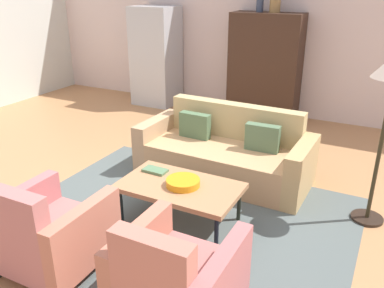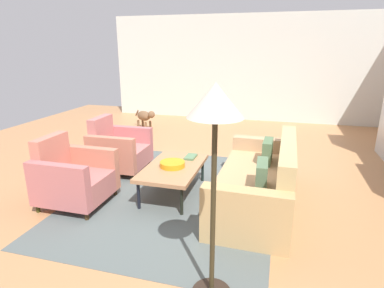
{
  "view_description": "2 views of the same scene",
  "coord_description": "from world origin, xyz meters",
  "px_view_note": "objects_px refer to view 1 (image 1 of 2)",
  "views": [
    {
      "loc": [
        2.22,
        -3.39,
        2.3
      ],
      "look_at": [
        0.48,
        -0.03,
        0.75
      ],
      "focal_mm": 37.7,
      "sensor_mm": 36.0,
      "label": 1
    },
    {
      "loc": [
        4.3,
        1.02,
        1.94
      ],
      "look_at": [
        0.66,
        0.01,
        0.79
      ],
      "focal_mm": 29.77,
      "sensor_mm": 36.0,
      "label": 2
    }
  ],
  "objects_px": {
    "cabinet": "(265,67)",
    "vase_round": "(275,3)",
    "book_stack": "(155,170)",
    "armchair_right": "(174,282)",
    "armchair_left": "(48,235)",
    "refrigerator": "(156,56)",
    "vase_tall": "(260,2)",
    "couch": "(226,154)",
    "coffee_table": "(180,188)",
    "fruit_bowl": "(183,182)"
  },
  "relations": [
    {
      "from": "cabinet",
      "to": "vase_round",
      "type": "distance_m",
      "value": 1.05
    },
    {
      "from": "book_stack",
      "to": "vase_round",
      "type": "bearing_deg",
      "value": 87.63
    },
    {
      "from": "armchair_right",
      "to": "book_stack",
      "type": "relative_size",
      "value": 3.4
    },
    {
      "from": "book_stack",
      "to": "cabinet",
      "type": "xyz_separation_m",
      "value": [
        0.04,
        3.51,
        0.48
      ]
    },
    {
      "from": "armchair_left",
      "to": "refrigerator",
      "type": "height_order",
      "value": "refrigerator"
    },
    {
      "from": "vase_tall",
      "to": "book_stack",
      "type": "bearing_deg",
      "value": -88.28
    },
    {
      "from": "armchair_right",
      "to": "book_stack",
      "type": "bearing_deg",
      "value": 126.93
    },
    {
      "from": "couch",
      "to": "coffee_table",
      "type": "height_order",
      "value": "couch"
    },
    {
      "from": "armchair_right",
      "to": "vase_tall",
      "type": "relative_size",
      "value": 2.94
    },
    {
      "from": "refrigerator",
      "to": "couch",
      "type": "bearing_deg",
      "value": -43.55
    },
    {
      "from": "couch",
      "to": "vase_round",
      "type": "relative_size",
      "value": 7.06
    },
    {
      "from": "couch",
      "to": "vase_round",
      "type": "height_order",
      "value": "vase_round"
    },
    {
      "from": "cabinet",
      "to": "armchair_left",
      "type": "bearing_deg",
      "value": -93.2
    },
    {
      "from": "armchair_left",
      "to": "armchair_right",
      "type": "bearing_deg",
      "value": -0.82
    },
    {
      "from": "fruit_bowl",
      "to": "cabinet",
      "type": "xyz_separation_m",
      "value": [
        -0.37,
        3.64,
        0.45
      ]
    },
    {
      "from": "vase_round",
      "to": "refrigerator",
      "type": "bearing_deg",
      "value": -177.45
    },
    {
      "from": "cabinet",
      "to": "vase_tall",
      "type": "relative_size",
      "value": 6.02
    },
    {
      "from": "fruit_bowl",
      "to": "cabinet",
      "type": "relative_size",
      "value": 0.19
    },
    {
      "from": "fruit_bowl",
      "to": "cabinet",
      "type": "bearing_deg",
      "value": 95.74
    },
    {
      "from": "coffee_table",
      "to": "book_stack",
      "type": "bearing_deg",
      "value": 159.79
    },
    {
      "from": "fruit_bowl",
      "to": "book_stack",
      "type": "distance_m",
      "value": 0.43
    },
    {
      "from": "armchair_right",
      "to": "couch",
      "type": "bearing_deg",
      "value": 104.42
    },
    {
      "from": "fruit_bowl",
      "to": "vase_round",
      "type": "xyz_separation_m",
      "value": [
        -0.27,
        3.64,
        1.51
      ]
    },
    {
      "from": "couch",
      "to": "refrigerator",
      "type": "height_order",
      "value": "refrigerator"
    },
    {
      "from": "armchair_left",
      "to": "vase_tall",
      "type": "height_order",
      "value": "vase_tall"
    },
    {
      "from": "couch",
      "to": "armchair_left",
      "type": "relative_size",
      "value": 2.41
    },
    {
      "from": "armchair_right",
      "to": "refrigerator",
      "type": "bearing_deg",
      "value": 123.31
    },
    {
      "from": "armchair_right",
      "to": "fruit_bowl",
      "type": "height_order",
      "value": "armchair_right"
    },
    {
      "from": "fruit_bowl",
      "to": "vase_tall",
      "type": "relative_size",
      "value": 1.13
    },
    {
      "from": "couch",
      "to": "coffee_table",
      "type": "relative_size",
      "value": 1.77
    },
    {
      "from": "fruit_bowl",
      "to": "refrigerator",
      "type": "bearing_deg",
      "value": 125.34
    },
    {
      "from": "couch",
      "to": "cabinet",
      "type": "relative_size",
      "value": 1.18
    },
    {
      "from": "coffee_table",
      "to": "refrigerator",
      "type": "xyz_separation_m",
      "value": [
        -2.47,
        3.54,
        0.55
      ]
    },
    {
      "from": "vase_tall",
      "to": "refrigerator",
      "type": "distance_m",
      "value": 2.24
    },
    {
      "from": "coffee_table",
      "to": "refrigerator",
      "type": "bearing_deg",
      "value": 124.94
    },
    {
      "from": "cabinet",
      "to": "refrigerator",
      "type": "bearing_deg",
      "value": -177.21
    },
    {
      "from": "armchair_right",
      "to": "armchair_left",
      "type": "bearing_deg",
      "value": -179.84
    },
    {
      "from": "coffee_table",
      "to": "cabinet",
      "type": "distance_m",
      "value": 3.7
    },
    {
      "from": "armchair_right",
      "to": "vase_round",
      "type": "distance_m",
      "value": 5.13
    },
    {
      "from": "armchair_right",
      "to": "vase_tall",
      "type": "height_order",
      "value": "vase_tall"
    },
    {
      "from": "refrigerator",
      "to": "armchair_left",
      "type": "bearing_deg",
      "value": -68.28
    },
    {
      "from": "vase_tall",
      "to": "fruit_bowl",
      "type": "bearing_deg",
      "value": -81.92
    },
    {
      "from": "couch",
      "to": "vase_tall",
      "type": "distance_m",
      "value": 3.0
    },
    {
      "from": "fruit_bowl",
      "to": "refrigerator",
      "type": "relative_size",
      "value": 0.18
    },
    {
      "from": "couch",
      "to": "cabinet",
      "type": "xyz_separation_m",
      "value": [
        -0.33,
        2.46,
        0.61
      ]
    },
    {
      "from": "fruit_bowl",
      "to": "book_stack",
      "type": "relative_size",
      "value": 1.3
    },
    {
      "from": "book_stack",
      "to": "vase_tall",
      "type": "distance_m",
      "value": 3.82
    },
    {
      "from": "vase_tall",
      "to": "refrigerator",
      "type": "height_order",
      "value": "vase_tall"
    },
    {
      "from": "coffee_table",
      "to": "armchair_right",
      "type": "xyz_separation_m",
      "value": [
        0.6,
        -1.17,
        -0.03
      ]
    },
    {
      "from": "coffee_table",
      "to": "refrigerator",
      "type": "height_order",
      "value": "refrigerator"
    }
  ]
}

